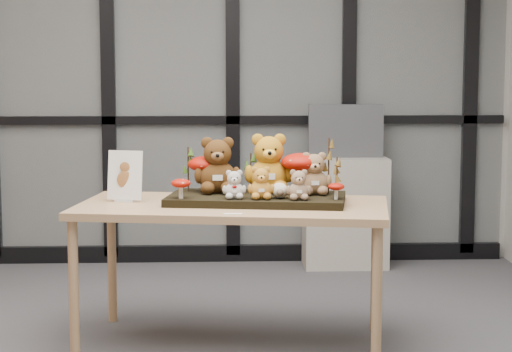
{
  "coord_description": "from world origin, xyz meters",
  "views": [
    {
      "loc": [
        0.31,
        -4.29,
        1.46
      ],
      "look_at": [
        0.53,
        0.38,
        0.89
      ],
      "focal_mm": 65.0,
      "sensor_mm": 36.0,
      "label": 1
    }
  ],
  "objects_px": {
    "display_table": "(232,217)",
    "plush_cream_hedgehog": "(280,190)",
    "mushroom_front_left": "(181,188)",
    "bear_small_yellow": "(261,181)",
    "mushroom_back_left": "(205,172)",
    "mushroom_back_right": "(301,171)",
    "bear_white_bow": "(234,183)",
    "cabinet": "(345,212)",
    "diorama_tray": "(257,199)",
    "mushroom_front_right": "(336,190)",
    "bear_beige_small": "(299,183)",
    "sign_holder": "(125,178)",
    "bear_tan_back": "(314,171)",
    "bear_pooh_yellow": "(269,160)",
    "monitor": "(346,131)",
    "bear_brown_medium": "(217,162)"
  },
  "relations": [
    {
      "from": "display_table",
      "to": "plush_cream_hedgehog",
      "type": "height_order",
      "value": "plush_cream_hedgehog"
    },
    {
      "from": "mushroom_front_left",
      "to": "bear_small_yellow",
      "type": "bearing_deg",
      "value": -4.64
    },
    {
      "from": "mushroom_back_left",
      "to": "mushroom_back_right",
      "type": "xyz_separation_m",
      "value": [
        0.5,
        -0.1,
        0.01
      ]
    },
    {
      "from": "bear_small_yellow",
      "to": "bear_white_bow",
      "type": "bearing_deg",
      "value": -177.26
    },
    {
      "from": "cabinet",
      "to": "mushroom_back_left",
      "type": "bearing_deg",
      "value": -121.18
    },
    {
      "from": "diorama_tray",
      "to": "mushroom_front_right",
      "type": "relative_size",
      "value": 9.89
    },
    {
      "from": "mushroom_front_left",
      "to": "mushroom_front_right",
      "type": "height_order",
      "value": "mushroom_front_left"
    },
    {
      "from": "plush_cream_hedgehog",
      "to": "diorama_tray",
      "type": "bearing_deg",
      "value": 143.85
    },
    {
      "from": "bear_beige_small",
      "to": "plush_cream_hedgehog",
      "type": "xyz_separation_m",
      "value": [
        -0.09,
        0.05,
        -0.04
      ]
    },
    {
      "from": "mushroom_back_right",
      "to": "sign_holder",
      "type": "bearing_deg",
      "value": 179.47
    },
    {
      "from": "bear_beige_small",
      "to": "mushroom_back_left",
      "type": "height_order",
      "value": "mushroom_back_left"
    },
    {
      "from": "bear_tan_back",
      "to": "mushroom_front_left",
      "type": "distance_m",
      "value": 0.7
    },
    {
      "from": "bear_pooh_yellow",
      "to": "bear_small_yellow",
      "type": "distance_m",
      "value": 0.26
    },
    {
      "from": "mushroom_front_right",
      "to": "mushroom_back_right",
      "type": "bearing_deg",
      "value": 124.12
    },
    {
      "from": "display_table",
      "to": "bear_small_yellow",
      "type": "height_order",
      "value": "bear_small_yellow"
    },
    {
      "from": "bear_beige_small",
      "to": "monitor",
      "type": "bearing_deg",
      "value": 84.78
    },
    {
      "from": "monitor",
      "to": "mushroom_front_right",
      "type": "bearing_deg",
      "value": -99.4
    },
    {
      "from": "display_table",
      "to": "diorama_tray",
      "type": "distance_m",
      "value": 0.16
    },
    {
      "from": "bear_pooh_yellow",
      "to": "bear_brown_medium",
      "type": "height_order",
      "value": "bear_pooh_yellow"
    },
    {
      "from": "bear_beige_small",
      "to": "sign_holder",
      "type": "relative_size",
      "value": 0.63
    },
    {
      "from": "mushroom_front_left",
      "to": "cabinet",
      "type": "bearing_deg",
      "value": 59.64
    },
    {
      "from": "mushroom_back_left",
      "to": "mushroom_front_right",
      "type": "xyz_separation_m",
      "value": [
        0.66,
        -0.33,
        -0.06
      ]
    },
    {
      "from": "diorama_tray",
      "to": "bear_white_bow",
      "type": "distance_m",
      "value": 0.19
    },
    {
      "from": "bear_brown_medium",
      "to": "bear_white_bow",
      "type": "bearing_deg",
      "value": -60.25
    },
    {
      "from": "mushroom_front_right",
      "to": "bear_brown_medium",
      "type": "bearing_deg",
      "value": 155.06
    },
    {
      "from": "mushroom_front_right",
      "to": "sign_holder",
      "type": "bearing_deg",
      "value": 167.55
    },
    {
      "from": "mushroom_front_left",
      "to": "cabinet",
      "type": "height_order",
      "value": "mushroom_front_left"
    },
    {
      "from": "bear_brown_medium",
      "to": "sign_holder",
      "type": "bearing_deg",
      "value": -166.0
    },
    {
      "from": "bear_brown_medium",
      "to": "bear_white_bow",
      "type": "xyz_separation_m",
      "value": [
        0.08,
        -0.23,
        -0.08
      ]
    },
    {
      "from": "plush_cream_hedgehog",
      "to": "monitor",
      "type": "xyz_separation_m",
      "value": [
        0.61,
        1.93,
        0.16
      ]
    },
    {
      "from": "bear_pooh_yellow",
      "to": "bear_white_bow",
      "type": "xyz_separation_m",
      "value": [
        -0.19,
        -0.23,
        -0.09
      ]
    },
    {
      "from": "mushroom_back_right",
      "to": "cabinet",
      "type": "distance_m",
      "value": 1.87
    },
    {
      "from": "bear_beige_small",
      "to": "mushroom_front_left",
      "type": "height_order",
      "value": "bear_beige_small"
    },
    {
      "from": "bear_pooh_yellow",
      "to": "mushroom_front_left",
      "type": "distance_m",
      "value": 0.52
    },
    {
      "from": "diorama_tray",
      "to": "mushroom_front_right",
      "type": "distance_m",
      "value": 0.43
    },
    {
      "from": "bear_pooh_yellow",
      "to": "bear_brown_medium",
      "type": "bearing_deg",
      "value": -169.94
    },
    {
      "from": "plush_cream_hedgehog",
      "to": "mushroom_front_left",
      "type": "height_order",
      "value": "mushroom_front_left"
    },
    {
      "from": "bear_small_yellow",
      "to": "cabinet",
      "type": "xyz_separation_m",
      "value": [
        0.7,
        1.93,
        -0.48
      ]
    },
    {
      "from": "bear_white_bow",
      "to": "monitor",
      "type": "xyz_separation_m",
      "value": [
        0.84,
        1.93,
        0.12
      ]
    },
    {
      "from": "display_table",
      "to": "bear_white_bow",
      "type": "relative_size",
      "value": 10.57
    },
    {
      "from": "bear_small_yellow",
      "to": "bear_white_bow",
      "type": "height_order",
      "value": "bear_small_yellow"
    },
    {
      "from": "bear_tan_back",
      "to": "bear_beige_small",
      "type": "xyz_separation_m",
      "value": [
        -0.1,
        -0.19,
        -0.04
      ]
    },
    {
      "from": "bear_white_bow",
      "to": "mushroom_back_left",
      "type": "height_order",
      "value": "mushroom_back_left"
    },
    {
      "from": "bear_pooh_yellow",
      "to": "display_table",
      "type": "bearing_deg",
      "value": -132.62
    },
    {
      "from": "bear_pooh_yellow",
      "to": "bear_small_yellow",
      "type": "relative_size",
      "value": 1.91
    },
    {
      "from": "bear_brown_medium",
      "to": "mushroom_back_left",
      "type": "bearing_deg",
      "value": 149.83
    },
    {
      "from": "bear_pooh_yellow",
      "to": "cabinet",
      "type": "height_order",
      "value": "bear_pooh_yellow"
    },
    {
      "from": "bear_beige_small",
      "to": "plush_cream_hedgehog",
      "type": "relative_size",
      "value": 1.92
    },
    {
      "from": "diorama_tray",
      "to": "mushroom_back_left",
      "type": "distance_m",
      "value": 0.34
    },
    {
      "from": "monitor",
      "to": "mushroom_back_left",
      "type": "bearing_deg",
      "value": -120.89
    }
  ]
}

